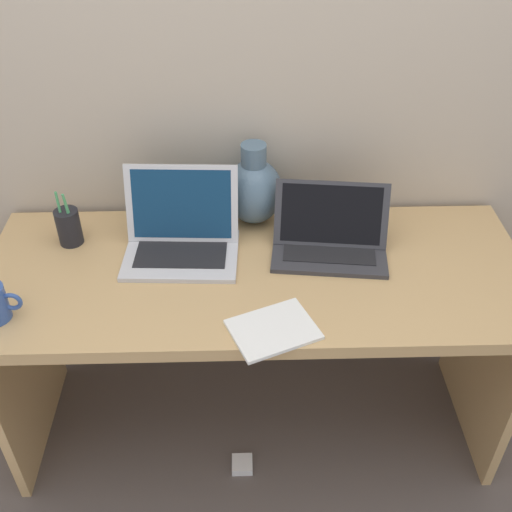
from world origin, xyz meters
TOP-DOWN VIEW (x-y plane):
  - ground_plane at (0.00, 0.00)m, footprint 6.00×6.00m
  - back_wall at (0.00, 0.36)m, footprint 4.40×0.04m
  - desk at (0.00, 0.00)m, footprint 1.61×0.64m
  - laptop_left at (-0.22, 0.11)m, footprint 0.35×0.27m
  - laptop_right at (0.23, 0.09)m, footprint 0.37×0.25m
  - green_vase at (0.00, 0.26)m, footprint 0.18×0.18m
  - notebook_stack at (0.04, -0.26)m, footprint 0.26×0.23m
  - pen_cup at (-0.57, 0.15)m, footprint 0.07×0.07m
  - power_brick at (-0.05, -0.18)m, footprint 0.07×0.07m

SIDE VIEW (x-z plane):
  - ground_plane at x=0.00m, z-range 0.00..0.00m
  - power_brick at x=-0.05m, z-range 0.00..0.03m
  - desk at x=0.00m, z-range 0.22..0.95m
  - notebook_stack at x=0.04m, z-range 0.73..0.74m
  - laptop_right at x=0.23m, z-range 0.69..0.88m
  - pen_cup at x=-0.57m, z-range 0.70..0.88m
  - laptop_left at x=-0.22m, z-range 0.67..0.92m
  - green_vase at x=0.00m, z-range 0.71..0.98m
  - back_wall at x=0.00m, z-range 0.00..2.40m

